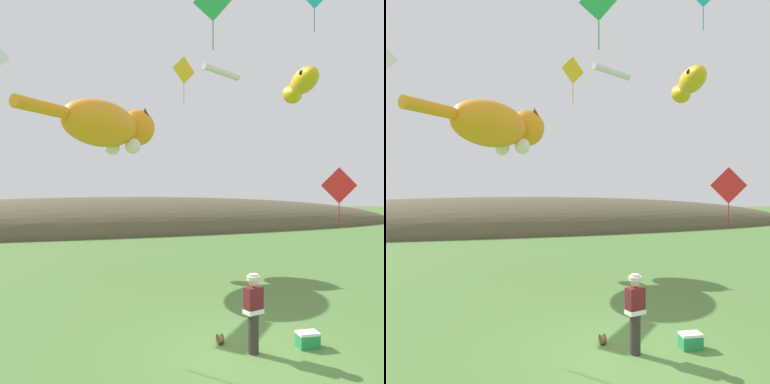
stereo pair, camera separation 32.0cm
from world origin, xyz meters
TOP-DOWN VIEW (x-y plane):
  - ground_plane at (0.00, 0.00)m, footprint 120.00×120.00m
  - distant_hill_ridge at (0.00, 28.05)m, footprint 62.98×14.62m
  - festival_attendant at (0.21, 0.05)m, footprint 0.47×0.35m
  - kite_spool at (-0.32, 0.73)m, footprint 0.13×0.24m
  - picnic_cooler at (1.56, -0.03)m, footprint 0.52×0.37m
  - kite_giant_cat at (-2.10, 9.91)m, footprint 6.03×6.06m
  - kite_fish_windsock at (4.40, 4.50)m, footprint 1.76×3.08m
  - kite_tube_streamer at (4.48, 12.61)m, footprint 2.82×1.76m
  - kite_diamond_gold at (1.17, 9.03)m, footprint 1.19×0.49m
  - kite_diamond_green at (0.55, 3.56)m, footprint 1.13×0.68m
  - kite_diamond_red at (6.52, 5.08)m, footprint 1.39×0.46m

SIDE VIEW (x-z plane):
  - ground_plane at x=0.00m, z-range 0.00..0.00m
  - distant_hill_ridge at x=0.00m, z-range -2.98..2.98m
  - kite_spool at x=-0.32m, z-range 0.00..0.24m
  - picnic_cooler at x=1.56m, z-range 0.00..0.36m
  - festival_attendant at x=0.21m, z-range 0.07..1.84m
  - kite_diamond_red at x=6.52m, z-range 2.63..4.99m
  - kite_giant_cat at x=-2.10m, z-range 5.36..7.77m
  - kite_fish_windsock at x=4.40m, z-range 7.13..8.04m
  - kite_diamond_gold at x=1.17m, z-range 8.04..10.22m
  - kite_diamond_green at x=0.55m, z-range 8.48..10.68m
  - kite_tube_streamer at x=4.48m, z-range 10.22..10.66m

